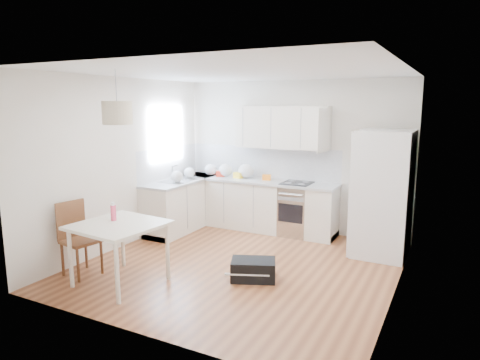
# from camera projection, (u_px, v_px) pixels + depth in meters

# --- Properties ---
(floor) EXTENTS (4.20, 4.20, 0.00)m
(floor) POSITION_uv_depth(u_px,v_px,m) (240.00, 266.00, 6.12)
(floor) COLOR brown
(floor) RESTS_ON ground
(ceiling) EXTENTS (4.20, 4.20, 0.00)m
(ceiling) POSITION_uv_depth(u_px,v_px,m) (239.00, 72.00, 5.65)
(ceiling) COLOR white
(ceiling) RESTS_ON wall_back
(wall_back) EXTENTS (4.20, 0.00, 4.20)m
(wall_back) POSITION_uv_depth(u_px,v_px,m) (293.00, 156.00, 7.73)
(wall_back) COLOR beige
(wall_back) RESTS_ON floor
(wall_left) EXTENTS (0.00, 4.20, 4.20)m
(wall_left) POSITION_uv_depth(u_px,v_px,m) (123.00, 163.00, 6.83)
(wall_left) COLOR beige
(wall_left) RESTS_ON floor
(wall_right) EXTENTS (0.00, 4.20, 4.20)m
(wall_right) POSITION_uv_depth(u_px,v_px,m) (401.00, 186.00, 4.94)
(wall_right) COLOR beige
(wall_right) RESTS_ON floor
(window_glassblock) EXTENTS (0.02, 1.00, 1.00)m
(window_glassblock) POSITION_uv_depth(u_px,v_px,m) (167.00, 134.00, 7.76)
(window_glassblock) COLOR #BFE0F9
(window_glassblock) RESTS_ON wall_left
(cabinets_back) EXTENTS (3.00, 0.60, 0.88)m
(cabinets_back) POSITION_uv_depth(u_px,v_px,m) (255.00, 205.00, 7.89)
(cabinets_back) COLOR silver
(cabinets_back) RESTS_ON floor
(cabinets_left) EXTENTS (0.60, 1.80, 0.88)m
(cabinets_left) POSITION_uv_depth(u_px,v_px,m) (183.00, 205.00, 7.91)
(cabinets_left) COLOR silver
(cabinets_left) RESTS_ON floor
(counter_back) EXTENTS (3.02, 0.64, 0.04)m
(counter_back) POSITION_uv_depth(u_px,v_px,m) (255.00, 181.00, 7.81)
(counter_back) COLOR #A1A3A6
(counter_back) RESTS_ON cabinets_back
(counter_left) EXTENTS (0.64, 1.82, 0.04)m
(counter_left) POSITION_uv_depth(u_px,v_px,m) (182.00, 181.00, 7.83)
(counter_left) COLOR #A1A3A6
(counter_left) RESTS_ON cabinets_left
(backsplash_back) EXTENTS (3.00, 0.01, 0.58)m
(backsplash_back) POSITION_uv_depth(u_px,v_px,m) (262.00, 162.00, 8.01)
(backsplash_back) COLOR white
(backsplash_back) RESTS_ON wall_back
(backsplash_left) EXTENTS (0.01, 1.80, 0.58)m
(backsplash_left) POSITION_uv_depth(u_px,v_px,m) (169.00, 163.00, 7.91)
(backsplash_left) COLOR white
(backsplash_left) RESTS_ON wall_left
(upper_cabinets) EXTENTS (1.70, 0.32, 0.75)m
(upper_cabinets) POSITION_uv_depth(u_px,v_px,m) (282.00, 127.00, 7.56)
(upper_cabinets) COLOR silver
(upper_cabinets) RESTS_ON wall_back
(range_oven) EXTENTS (0.50, 0.61, 0.88)m
(range_oven) POSITION_uv_depth(u_px,v_px,m) (296.00, 210.00, 7.53)
(range_oven) COLOR #B5B8BA
(range_oven) RESTS_ON floor
(sink) EXTENTS (0.50, 0.80, 0.16)m
(sink) POSITION_uv_depth(u_px,v_px,m) (181.00, 180.00, 7.78)
(sink) COLOR #B5B8BA
(sink) RESTS_ON counter_left
(refrigerator) EXTENTS (0.91, 0.96, 1.91)m
(refrigerator) POSITION_uv_depth(u_px,v_px,m) (384.00, 193.00, 6.48)
(refrigerator) COLOR white
(refrigerator) RESTS_ON floor
(dining_table) EXTENTS (1.10, 1.10, 0.80)m
(dining_table) POSITION_uv_depth(u_px,v_px,m) (119.00, 230.00, 5.41)
(dining_table) COLOR beige
(dining_table) RESTS_ON floor
(dining_chair) EXTENTS (0.48, 0.48, 1.00)m
(dining_chair) POSITION_uv_depth(u_px,v_px,m) (81.00, 239.00, 5.72)
(dining_chair) COLOR #4A2816
(dining_chair) RESTS_ON floor
(drink_bottle) EXTENTS (0.09, 0.09, 0.24)m
(drink_bottle) POSITION_uv_depth(u_px,v_px,m) (113.00, 211.00, 5.52)
(drink_bottle) COLOR #DE3D5E
(drink_bottle) RESTS_ON dining_table
(gym_bag) EXTENTS (0.68, 0.57, 0.27)m
(gym_bag) POSITION_uv_depth(u_px,v_px,m) (253.00, 270.00, 5.63)
(gym_bag) COLOR black
(gym_bag) RESTS_ON floor
(pendant_lamp) EXTENTS (0.38, 0.38, 0.28)m
(pendant_lamp) POSITION_uv_depth(u_px,v_px,m) (117.00, 113.00, 5.17)
(pendant_lamp) COLOR beige
(pendant_lamp) RESTS_ON ceiling
(grocery_bag_a) EXTENTS (0.24, 0.20, 0.22)m
(grocery_bag_a) POSITION_uv_depth(u_px,v_px,m) (211.00, 170.00, 8.26)
(grocery_bag_a) COLOR silver
(grocery_bag_a) RESTS_ON counter_back
(grocery_bag_b) EXTENTS (0.27, 0.23, 0.24)m
(grocery_bag_b) POSITION_uv_depth(u_px,v_px,m) (226.00, 170.00, 8.13)
(grocery_bag_b) COLOR silver
(grocery_bag_b) RESTS_ON counter_back
(grocery_bag_c) EXTENTS (0.30, 0.25, 0.27)m
(grocery_bag_c) POSITION_uv_depth(u_px,v_px,m) (246.00, 171.00, 7.97)
(grocery_bag_c) COLOR silver
(grocery_bag_c) RESTS_ON counter_back
(grocery_bag_d) EXTENTS (0.21, 0.18, 0.19)m
(grocery_bag_d) POSITION_uv_depth(u_px,v_px,m) (189.00, 173.00, 8.00)
(grocery_bag_d) COLOR silver
(grocery_bag_d) RESTS_ON counter_back
(grocery_bag_e) EXTENTS (0.22, 0.19, 0.20)m
(grocery_bag_e) POSITION_uv_depth(u_px,v_px,m) (177.00, 176.00, 7.55)
(grocery_bag_e) COLOR silver
(grocery_bag_e) RESTS_ON counter_left
(snack_orange) EXTENTS (0.17, 0.13, 0.10)m
(snack_orange) POSITION_uv_depth(u_px,v_px,m) (267.00, 177.00, 7.75)
(snack_orange) COLOR orange
(snack_orange) RESTS_ON counter_back
(snack_yellow) EXTENTS (0.18, 0.13, 0.11)m
(snack_yellow) POSITION_uv_depth(u_px,v_px,m) (238.00, 175.00, 7.95)
(snack_yellow) COLOR yellow
(snack_yellow) RESTS_ON counter_back
(snack_red) EXTENTS (0.19, 0.17, 0.11)m
(snack_red) POSITION_uv_depth(u_px,v_px,m) (220.00, 174.00, 8.13)
(snack_red) COLOR #B32616
(snack_red) RESTS_ON counter_back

